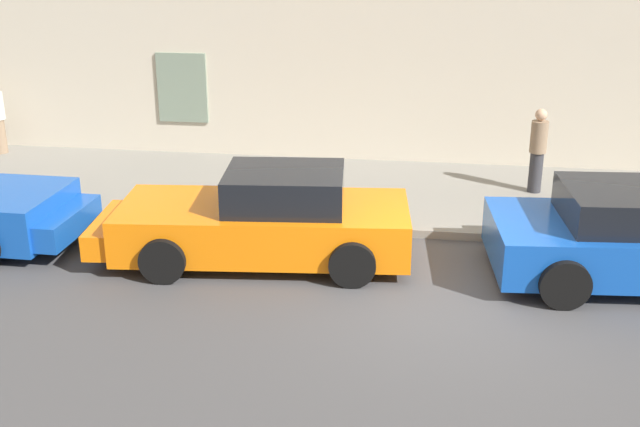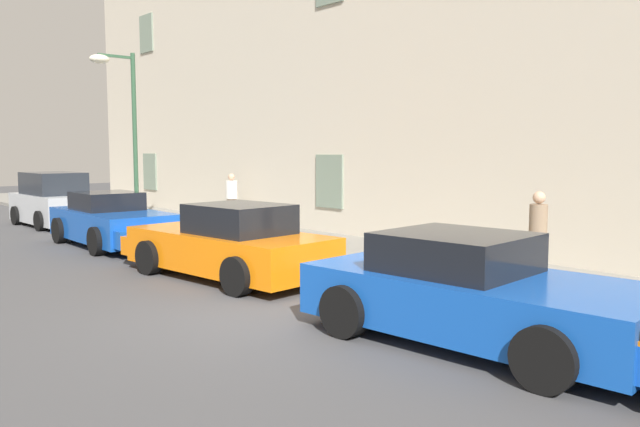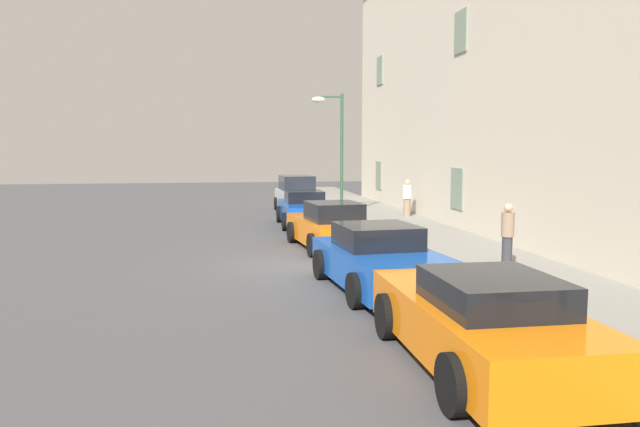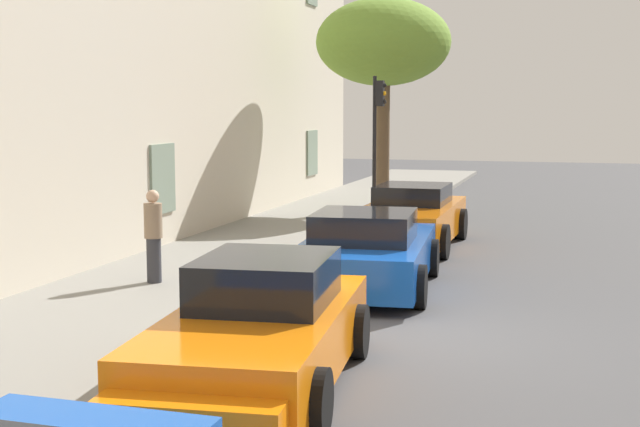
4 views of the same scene
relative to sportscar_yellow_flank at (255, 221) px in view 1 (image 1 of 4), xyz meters
name	(u,v)px [view 1 (image 1 of 4)]	position (x,y,z in m)	size (l,w,h in m)	color
ground_plane	(435,297)	(2.80, -0.98, -0.62)	(80.00, 80.00, 0.00)	#444447
sidewalk	(437,196)	(2.80, 3.25, -0.55)	(60.00, 4.07, 0.14)	gray
sportscar_yellow_flank	(255,221)	(0.00, 0.00, 0.00)	(4.98, 2.40, 1.45)	orange
pedestrian_admiring	(538,150)	(4.62, 3.59, 0.34)	(0.32, 0.32, 1.60)	#333338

